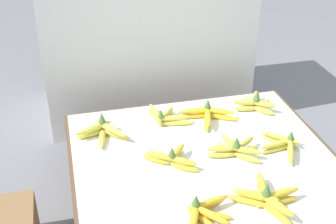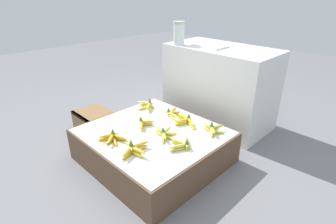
% 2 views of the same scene
% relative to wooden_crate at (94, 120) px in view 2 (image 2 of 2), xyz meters
% --- Properties ---
extents(ground_plane, '(10.00, 10.00, 0.00)m').
position_rel_wooden_crate_xyz_m(ground_plane, '(0.81, 0.07, -0.09)').
color(ground_plane, slate).
extents(display_platform, '(1.01, 0.94, 0.27)m').
position_rel_wooden_crate_xyz_m(display_platform, '(0.81, 0.07, 0.04)').
color(display_platform, brown).
rests_on(display_platform, ground_plane).
extents(back_vendor_table, '(1.05, 0.56, 0.78)m').
position_rel_wooden_crate_xyz_m(back_vendor_table, '(0.75, 1.01, 0.29)').
color(back_vendor_table, white).
rests_on(back_vendor_table, ground_plane).
extents(wooden_crate, '(0.33, 0.29, 0.19)m').
position_rel_wooden_crate_xyz_m(wooden_crate, '(0.00, 0.00, 0.00)').
color(wooden_crate, olive).
rests_on(wooden_crate, ground_plane).
extents(banana_bunch_front_midleft, '(0.19, 0.18, 0.09)m').
position_rel_wooden_crate_xyz_m(banana_bunch_front_midleft, '(0.70, -0.23, 0.20)').
color(banana_bunch_front_midleft, gold).
rests_on(banana_bunch_front_midleft, display_platform).
extents(banana_bunch_front_midright, '(0.24, 0.25, 0.10)m').
position_rel_wooden_crate_xyz_m(banana_bunch_front_midright, '(0.93, -0.22, 0.20)').
color(banana_bunch_front_midright, gold).
rests_on(banana_bunch_front_midright, display_platform).
extents(banana_bunch_middle_midleft, '(0.19, 0.17, 0.09)m').
position_rel_wooden_crate_xyz_m(banana_bunch_middle_midleft, '(0.68, 0.08, 0.20)').
color(banana_bunch_middle_midleft, gold).
rests_on(banana_bunch_middle_midleft, display_platform).
extents(banana_bunch_middle_midright, '(0.21, 0.19, 0.09)m').
position_rel_wooden_crate_xyz_m(banana_bunch_middle_midright, '(0.93, 0.08, 0.20)').
color(banana_bunch_middle_midright, gold).
rests_on(banana_bunch_middle_midright, display_platform).
extents(banana_bunch_middle_right, '(0.17, 0.23, 0.08)m').
position_rel_wooden_crate_xyz_m(banana_bunch_middle_right, '(1.12, 0.06, 0.19)').
color(banana_bunch_middle_right, gold).
rests_on(banana_bunch_middle_right, display_platform).
extents(banana_bunch_back_left, '(0.23, 0.17, 0.10)m').
position_rel_wooden_crate_xyz_m(banana_bunch_back_left, '(0.45, 0.32, 0.20)').
color(banana_bunch_back_left, '#DBCC4C').
rests_on(banana_bunch_back_left, display_platform).
extents(banana_bunch_back_midleft, '(0.17, 0.17, 0.08)m').
position_rel_wooden_crate_xyz_m(banana_bunch_back_midleft, '(0.72, 0.38, 0.20)').
color(banana_bunch_back_midleft, '#DBCC4C').
rests_on(banana_bunch_back_midleft, display_platform).
extents(banana_bunch_back_midright, '(0.26, 0.17, 0.09)m').
position_rel_wooden_crate_xyz_m(banana_bunch_back_midright, '(0.90, 0.35, 0.20)').
color(banana_bunch_back_midright, yellow).
rests_on(banana_bunch_back_midright, display_platform).
extents(banana_bunch_back_right, '(0.20, 0.18, 0.10)m').
position_rel_wooden_crate_xyz_m(banana_bunch_back_right, '(1.14, 0.39, 0.20)').
color(banana_bunch_back_right, gold).
rests_on(banana_bunch_back_right, display_platform).
extents(glass_jar, '(0.11, 0.11, 0.22)m').
position_rel_wooden_crate_xyz_m(glass_jar, '(0.39, 0.79, 0.79)').
color(glass_jar, silver).
rests_on(glass_jar, back_vendor_table).
extents(foam_tray_white, '(0.29, 0.21, 0.02)m').
position_rel_wooden_crate_xyz_m(foam_tray_white, '(0.67, 0.92, 0.69)').
color(foam_tray_white, white).
rests_on(foam_tray_white, back_vendor_table).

